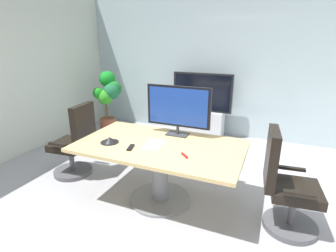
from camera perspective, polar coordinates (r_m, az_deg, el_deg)
ground_plane at (r=3.34m, az=-1.50°, el=-17.21°), size 6.91×6.91×0.00m
wall_back_glass_partition at (r=5.53m, az=11.30°, el=12.88°), size 5.91×0.10×2.88m
conference_table at (r=3.20m, az=-1.76°, el=-7.19°), size 1.96×1.12×0.76m
office_chair_left at (r=4.07m, az=-19.42°, el=-4.12°), size 0.61×0.59×1.09m
office_chair_right at (r=3.07m, az=24.10°, el=-12.43°), size 0.62×0.60×1.09m
tv_monitor at (r=3.32m, az=2.29°, el=3.95°), size 0.84×0.18×0.64m
wall_display_unit at (r=5.43m, az=7.27°, el=2.25°), size 1.20×0.36×1.31m
potted_plant at (r=5.73m, az=-12.88°, el=6.42°), size 0.60×0.60×1.29m
conference_phone at (r=3.23m, az=-12.56°, el=-3.00°), size 0.22×0.22×0.07m
remote_control at (r=3.03m, az=-8.11°, el=-4.62°), size 0.09×0.18×0.02m
whiteboard_marker at (r=2.81m, az=3.61°, el=-6.39°), size 0.11×0.11×0.02m
paper_notepad at (r=3.10m, az=-2.99°, el=-4.02°), size 0.23×0.31×0.01m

